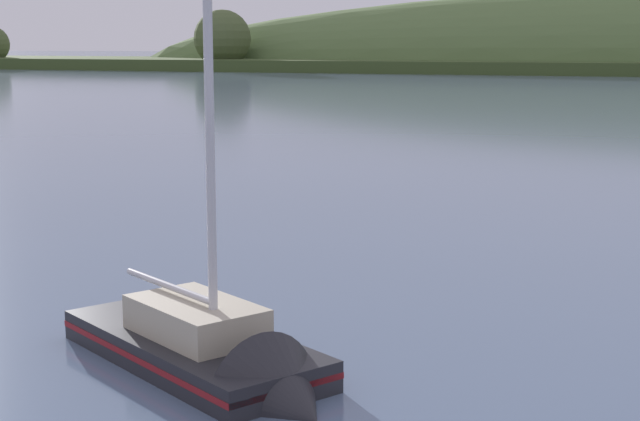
% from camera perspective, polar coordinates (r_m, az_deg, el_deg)
% --- Properties ---
extents(sailboat_outer_reach, '(8.98, 7.54, 14.67)m').
position_cam_1_polar(sailboat_outer_reach, '(23.58, -6.07, -9.06)').
color(sailboat_outer_reach, '#232328').
rests_on(sailboat_outer_reach, ground).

